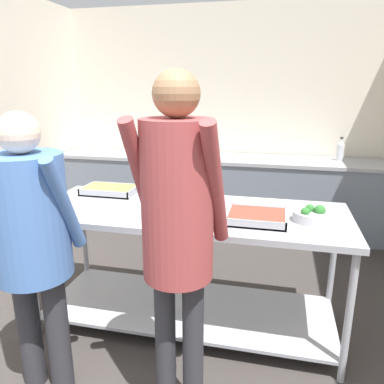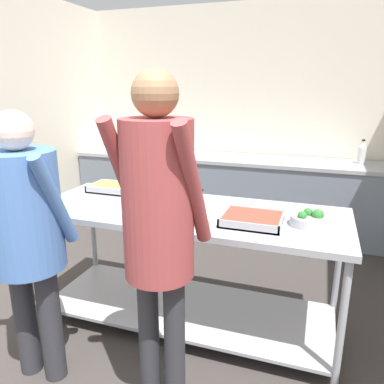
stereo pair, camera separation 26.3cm
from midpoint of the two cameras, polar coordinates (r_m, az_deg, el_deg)
The scene contains 11 objects.
wall_rear at distance 4.81m, azimuth 9.21°, elevation 11.13°, with size 4.09×0.06×2.65m.
back_counter at distance 4.61m, azimuth 7.91°, elevation -0.17°, with size 3.93×0.65×0.89m.
serving_counter at distance 2.68m, azimuth 2.14°, elevation -8.60°, with size 2.15×0.82×0.89m.
serving_tray_roast at distance 3.05m, azimuth -9.09°, elevation 0.56°, with size 0.41×0.26×0.05m.
sauce_pan at distance 2.85m, azimuth -1.10°, elevation 0.15°, with size 0.43×0.29×0.09m.
plate_stack at distance 2.29m, azimuth 3.34°, elevation -4.38°, with size 0.25×0.25×0.06m.
serving_tray_vegetables at distance 2.37m, azimuth 12.34°, elevation -4.15°, with size 0.37×0.31×0.05m.
broccoli_bowl at distance 2.42m, azimuth 20.43°, elevation -4.00°, with size 0.22×0.22×0.11m.
guest_serving_left at distance 1.76m, azimuth -0.89°, elevation -3.97°, with size 0.46×0.37×1.79m.
guest_serving_right at distance 2.20m, azimuth -20.97°, elevation -4.83°, with size 0.50×0.40×1.60m.
water_bottle at distance 4.53m, azimuth 26.04°, elevation 5.40°, with size 0.08×0.08×0.26m.
Camera 2 is at (0.96, -0.60, 1.71)m, focal length 35.00 mm.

